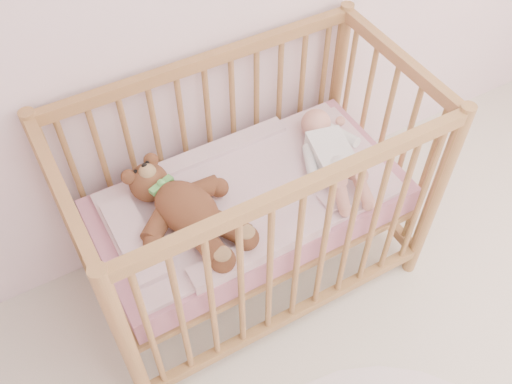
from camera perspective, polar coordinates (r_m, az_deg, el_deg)
crib at (r=2.28m, az=-0.62°, el=-1.09°), size 1.36×0.76×1.00m
mattress at (r=2.29m, az=-0.61°, el=-1.32°), size 1.22×0.62×0.13m
blanket at (r=2.23m, az=-0.63°, el=-0.13°), size 1.10×0.58×0.06m
baby at (r=2.30m, az=7.48°, el=4.13°), size 0.39×0.61×0.14m
teddy_bear at (r=2.09m, az=-6.92°, el=-1.82°), size 0.60×0.71×0.17m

